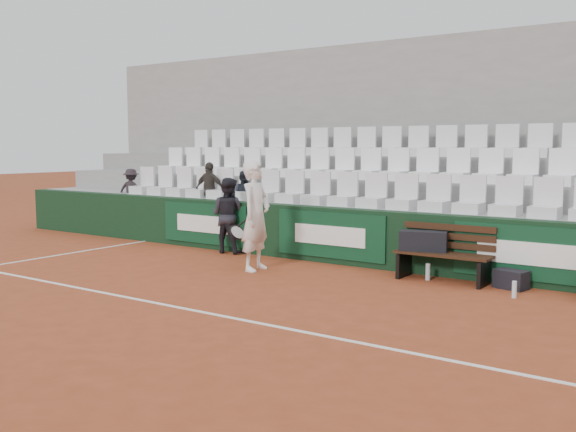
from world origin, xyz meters
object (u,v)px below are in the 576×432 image
object	(u,v)px
spectator_c	(244,174)
sports_bag_ground	(511,279)
water_bottle_near	(428,272)
tennis_player	(256,216)
ball_kid	(228,215)
spectator_a	(131,171)
sports_bag_left	(423,241)
water_bottle_far	(514,290)
bench_left	(442,267)
spectator_b	(210,169)

from	to	relation	value
spectator_c	sports_bag_ground	bearing A→B (deg)	165.81
water_bottle_near	tennis_player	world-z (taller)	tennis_player
ball_kid	spectator_a	distance (m)	3.79
sports_bag_left	water_bottle_far	bearing A→B (deg)	-18.40
water_bottle_near	water_bottle_far	size ratio (longest dim) A/B	1.13
sports_bag_left	ball_kid	size ratio (longest dim) A/B	0.49
sports_bag_ground	spectator_a	xyz separation A→B (m)	(-9.17, 0.87, 1.37)
sports_bag_left	spectator_a	bearing A→B (deg)	173.26
spectator_a	bench_left	bearing A→B (deg)	151.84
water_bottle_near	spectator_b	size ratio (longest dim) A/B	0.22
bench_left	spectator_b	world-z (taller)	spectator_b
water_bottle_far	spectator_b	size ratio (longest dim) A/B	0.20
bench_left	spectator_c	world-z (taller)	spectator_c
spectator_a	spectator_c	xyz separation A→B (m)	(3.43, 0.00, 0.01)
bench_left	ball_kid	size ratio (longest dim) A/B	1.00
sports_bag_ground	ball_kid	size ratio (longest dim) A/B	0.31
water_bottle_near	spectator_b	bearing A→B (deg)	169.59
water_bottle_far	spectator_c	size ratio (longest dim) A/B	0.23
tennis_player	spectator_c	world-z (taller)	spectator_c
sports_bag_left	sports_bag_ground	bearing A→B (deg)	2.08
sports_bag_left	spectator_c	xyz separation A→B (m)	(-4.38, 0.92, 0.92)
water_bottle_near	tennis_player	xyz separation A→B (m)	(-2.74, -0.88, 0.80)
sports_bag_ground	ball_kid	bearing A→B (deg)	178.85
bench_left	tennis_player	xyz separation A→B (m)	(-2.97, -0.91, 0.71)
water_bottle_near	spectator_a	xyz separation A→B (m)	(-7.92, 1.00, 1.38)
bench_left	spectator_c	xyz separation A→B (m)	(-4.72, 0.96, 1.30)
water_bottle_far	spectator_c	distance (m)	6.29
water_bottle_far	spectator_b	bearing A→B (deg)	168.14
spectator_a	spectator_c	distance (m)	3.43
sports_bag_left	spectator_a	world-z (taller)	spectator_a
spectator_b	ball_kid	bearing A→B (deg)	136.24
water_bottle_near	water_bottle_far	xyz separation A→B (m)	(1.46, -0.45, -0.02)
sports_bag_ground	water_bottle_near	world-z (taller)	sports_bag_ground
sports_bag_left	spectator_b	xyz separation A→B (m)	(-5.31, 0.92, 1.00)
water_bottle_near	spectator_a	world-z (taller)	spectator_a
bench_left	water_bottle_near	bearing A→B (deg)	-171.38
spectator_a	spectator_b	size ratio (longest dim) A/B	0.84
spectator_c	water_bottle_far	bearing A→B (deg)	160.78
spectator_c	sports_bag_left	bearing A→B (deg)	162.54
bench_left	sports_bag_left	xyz separation A→B (m)	(-0.34, 0.04, 0.38)
spectator_c	spectator_a	bearing A→B (deg)	-5.57
ball_kid	spectator_b	size ratio (longest dim) A/B	1.23
bench_left	spectator_c	bearing A→B (deg)	168.46
spectator_b	tennis_player	bearing A→B (deg)	134.99
spectator_a	water_bottle_near	bearing A→B (deg)	151.41
sports_bag_left	spectator_a	xyz separation A→B (m)	(-7.80, 0.92, 0.90)
sports_bag_ground	water_bottle_far	xyz separation A→B (m)	(0.20, -0.57, -0.02)
sports_bag_ground	spectator_b	bearing A→B (deg)	172.57
bench_left	spectator_b	distance (m)	5.90
bench_left	tennis_player	size ratio (longest dim) A/B	0.80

